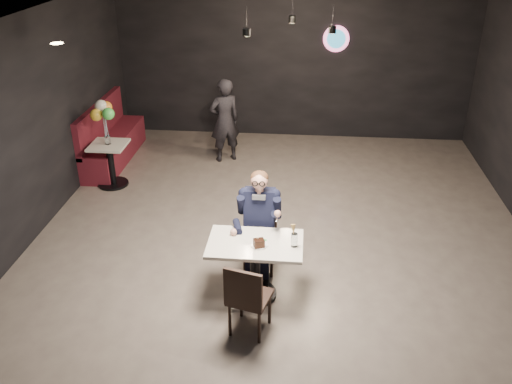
# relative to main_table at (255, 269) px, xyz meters

# --- Properties ---
(floor) EXTENTS (9.00, 9.00, 0.00)m
(floor) POSITION_rel_main_table_xyz_m (0.25, 0.93, -0.38)
(floor) COLOR slate
(floor) RESTS_ON ground
(wall_sign) EXTENTS (0.50, 0.06, 0.50)m
(wall_sign) POSITION_rel_main_table_xyz_m (1.05, 5.40, 1.62)
(wall_sign) COLOR pink
(wall_sign) RESTS_ON floor
(pendant_lights) EXTENTS (1.40, 1.20, 0.36)m
(pendant_lights) POSITION_rel_main_table_xyz_m (0.25, 2.93, 2.51)
(pendant_lights) COLOR black
(pendant_lights) RESTS_ON floor
(main_table) EXTENTS (1.10, 0.70, 0.75)m
(main_table) POSITION_rel_main_table_xyz_m (0.00, 0.00, 0.00)
(main_table) COLOR silver
(main_table) RESTS_ON floor
(chair_far) EXTENTS (0.42, 0.46, 0.92)m
(chair_far) POSITION_rel_main_table_xyz_m (0.00, 0.55, 0.09)
(chair_far) COLOR black
(chair_far) RESTS_ON floor
(chair_near) EXTENTS (0.52, 0.55, 0.92)m
(chair_near) POSITION_rel_main_table_xyz_m (0.00, -0.61, 0.09)
(chair_near) COLOR black
(chair_near) RESTS_ON floor
(seated_man) EXTENTS (0.60, 0.80, 1.44)m
(seated_man) POSITION_rel_main_table_xyz_m (0.00, 0.55, 0.34)
(seated_man) COLOR black
(seated_man) RESTS_ON floor
(dessert_plate) EXTENTS (0.20, 0.20, 0.01)m
(dessert_plate) POSITION_rel_main_table_xyz_m (0.05, -0.06, 0.38)
(dessert_plate) COLOR white
(dessert_plate) RESTS_ON main_table
(cake_slice) EXTENTS (0.14, 0.13, 0.08)m
(cake_slice) POSITION_rel_main_table_xyz_m (0.05, -0.10, 0.43)
(cake_slice) COLOR black
(cake_slice) RESTS_ON dessert_plate
(mint_leaf) EXTENTS (0.06, 0.04, 0.01)m
(mint_leaf) POSITION_rel_main_table_xyz_m (0.11, -0.08, 0.47)
(mint_leaf) COLOR #2B853D
(mint_leaf) RESTS_ON cake_slice
(sundae_glass) EXTENTS (0.07, 0.07, 0.17)m
(sundae_glass) POSITION_rel_main_table_xyz_m (0.45, -0.04, 0.46)
(sundae_glass) COLOR silver
(sundae_glass) RESTS_ON main_table
(wafer_cone) EXTENTS (0.07, 0.07, 0.12)m
(wafer_cone) POSITION_rel_main_table_xyz_m (0.43, -0.07, 0.61)
(wafer_cone) COLOR tan
(wafer_cone) RESTS_ON sundae_glass
(booth_bench) EXTENTS (0.55, 2.21, 1.11)m
(booth_bench) POSITION_rel_main_table_xyz_m (-3.00, 3.77, 0.18)
(booth_bench) COLOR #4E101A
(booth_bench) RESTS_ON floor
(side_table) EXTENTS (0.58, 0.58, 0.73)m
(side_table) POSITION_rel_main_table_xyz_m (-2.70, 2.77, -0.01)
(side_table) COLOR silver
(side_table) RESTS_ON floor
(balloon_vase) EXTENTS (0.09, 0.09, 0.14)m
(balloon_vase) POSITION_rel_main_table_xyz_m (-2.70, 2.77, 0.44)
(balloon_vase) COLOR silver
(balloon_vase) RESTS_ON side_table
(balloon_bunch) EXTENTS (0.36, 0.36, 0.60)m
(balloon_bunch) POSITION_rel_main_table_xyz_m (-2.70, 2.77, 0.82)
(balloon_bunch) COLOR yellow
(balloon_bunch) RESTS_ON balloon_vase
(passerby) EXTENTS (0.67, 0.59, 1.55)m
(passerby) POSITION_rel_main_table_xyz_m (-0.94, 4.01, 0.40)
(passerby) COLOR black
(passerby) RESTS_ON floor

